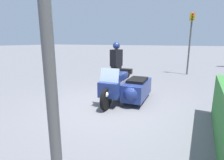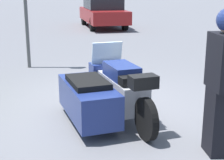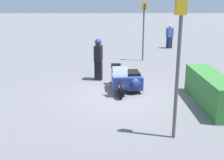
{
  "view_description": "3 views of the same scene",
  "coord_description": "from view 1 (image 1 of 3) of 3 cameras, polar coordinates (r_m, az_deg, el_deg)",
  "views": [
    {
      "loc": [
        4.31,
        2.18,
        1.88
      ],
      "look_at": [
        -0.58,
        -0.31,
        0.66
      ],
      "focal_mm": 28.0,
      "sensor_mm": 36.0,
      "label": 1
    },
    {
      "loc": [
        -5.81,
        1.42,
        2.09
      ],
      "look_at": [
        -0.55,
        -0.01,
        0.6
      ],
      "focal_mm": 55.0,
      "sensor_mm": 36.0,
      "label": 2
    },
    {
      "loc": [
        10.04,
        -0.45,
        3.41
      ],
      "look_at": [
        0.1,
        -0.37,
        0.64
      ],
      "focal_mm": 45.0,
      "sensor_mm": 36.0,
      "label": 3
    }
  ],
  "objects": [
    {
      "name": "ground_plane",
      "position": [
        5.18,
        0.18,
        -8.73
      ],
      "size": [
        160.0,
        160.0,
        0.0
      ],
      "primitive_type": "plane",
      "color": "slate"
    },
    {
      "name": "officer_rider",
      "position": [
        7.34,
        1.41,
        5.47
      ],
      "size": [
        0.55,
        0.39,
        1.86
      ],
      "rotation": [
        0.0,
        0.0,
        -1.74
      ],
      "color": "black",
      "rests_on": "ground"
    },
    {
      "name": "traffic_light_far",
      "position": [
        10.87,
        24.28,
        13.25
      ],
      "size": [
        0.22,
        0.29,
        3.38
      ],
      "rotation": [
        0.0,
        0.0,
        0.24
      ],
      "color": "#4C4C4C",
      "rests_on": "ground"
    },
    {
      "name": "police_motorcycle",
      "position": [
        5.55,
        5.08,
        -2.39
      ],
      "size": [
        2.54,
        1.22,
        1.14
      ],
      "rotation": [
        0.0,
        0.0,
        0.08
      ],
      "color": "black",
      "rests_on": "ground"
    }
  ]
}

